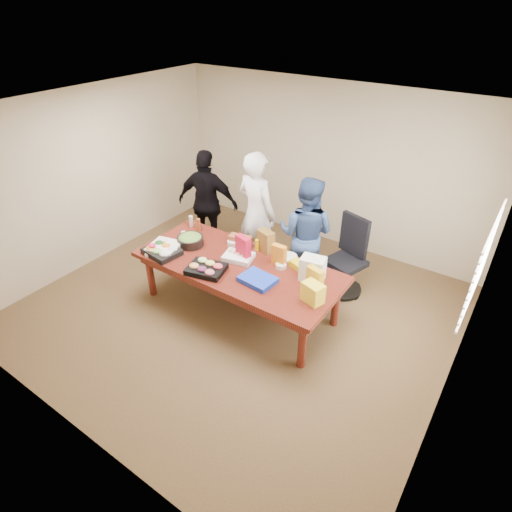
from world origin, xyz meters
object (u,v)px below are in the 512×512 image
Objects in this scene: office_chair at (346,260)px; person_right at (306,234)px; sheet_cake at (238,257)px; salad_bowl at (190,241)px; conference_table at (239,287)px; person_center at (256,213)px.

person_right reaches higher than office_chair.
sheet_cake is 1.03× the size of salad_bowl.
office_chair is 2.24m from salad_bowl.
conference_table is 0.96m from salad_bowl.
office_chair is at bearing -173.42° from person_right.
person_center is at bearing 96.46° from sheet_cake.
person_right is (-0.58, -0.16, 0.31)m from office_chair.
office_chair is 1.50m from person_center.
person_right reaches higher than conference_table.
conference_table is at bearing 57.84° from person_right.
conference_table is 1.46× the size of person_center.
salad_bowl is at bearing -130.59° from office_chair.
office_chair is 1.57m from sheet_cake.
person_right is 1.65m from salad_bowl.
conference_table is at bearing -69.98° from sheet_cake.
sheet_cake is (-0.07, 0.10, 0.41)m from conference_table.
office_chair is 0.58× the size of person_center.
salad_bowl is at bearing 28.82° from person_right.
salad_bowl is at bearing 172.10° from sheet_cake.
salad_bowl is at bearing 178.30° from conference_table.
person_right is 1.07m from sheet_cake.
salad_bowl is (-0.79, -0.08, 0.03)m from sheet_cake.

